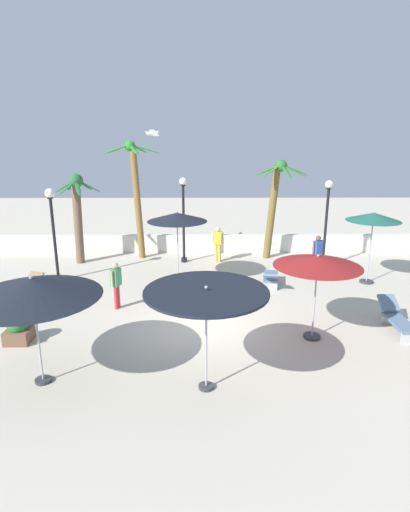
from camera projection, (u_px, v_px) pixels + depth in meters
ground_plane at (206, 325)px, 13.17m from camera, size 56.00×56.00×0.00m
boundary_wall at (204, 243)px, 21.28m from camera, size 25.20×0.30×0.91m
patio_umbrella_0 at (206, 295)px, 9.21m from camera, size 2.80×2.80×2.59m
patio_umbrella_1 at (318, 262)px, 11.69m from camera, size 2.51×2.51×2.58m
patio_umbrella_2 at (177, 218)px, 15.87m from camera, size 2.31×2.31×3.00m
patio_umbrella_3 at (373, 218)px, 16.22m from camera, size 2.10×2.10×2.94m
patio_umbrella_4 at (32, 288)px, 9.44m from camera, size 3.15×3.15×2.72m
palm_tree_0 at (136, 188)px, 19.51m from camera, size 2.63×2.63×5.56m
palm_tree_1 at (77, 209)px, 18.92m from camera, size 2.07×1.97×4.14m
palm_tree_2 at (275, 197)px, 19.62m from camera, size 2.51×2.52×4.71m
lamp_post_0 at (183, 213)px, 19.09m from camera, size 0.35×0.35×3.96m
lamp_post_1 at (326, 217)px, 18.39m from camera, size 0.35×0.35×3.91m
lamp_post_2 at (53, 224)px, 16.57m from camera, size 0.38×0.38×3.79m
lounge_chair_0 at (24, 291)px, 14.97m from camera, size 1.00×1.96×0.84m
lounge_chair_1 at (271, 277)px, 16.40m from camera, size 0.89×1.91×0.81m
lounge_chair_2 at (397, 318)px, 12.73m from camera, size 0.58×1.87×0.83m
guest_0 at (218, 241)px, 19.47m from camera, size 0.55×0.31×1.70m
guest_1 at (116, 281)px, 14.17m from camera, size 0.35×0.53×1.66m
guest_3 at (317, 251)px, 17.83m from camera, size 0.49×0.39×1.68m
seagull_0 at (152, 133)px, 11.97m from camera, size 0.54×1.25×0.19m
planter at (18, 330)px, 11.98m from camera, size 0.70×0.70×0.85m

